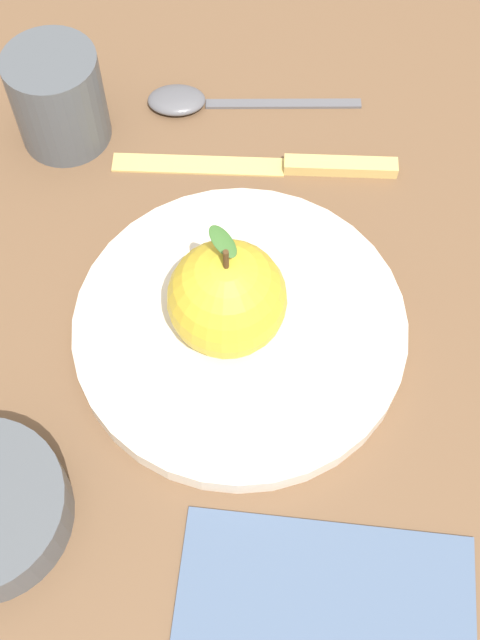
% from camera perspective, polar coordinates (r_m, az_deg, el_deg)
% --- Properties ---
extents(ground_plane, '(2.40, 2.40, 0.00)m').
position_cam_1_polar(ground_plane, '(0.58, 1.80, 0.02)').
color(ground_plane, brown).
extents(dinner_plate, '(0.23, 0.23, 0.02)m').
position_cam_1_polar(dinner_plate, '(0.57, -0.00, -0.49)').
color(dinner_plate, silver).
rests_on(dinner_plate, ground_plane).
extents(apple, '(0.08, 0.08, 0.09)m').
position_cam_1_polar(apple, '(0.52, -0.91, 1.48)').
color(apple, gold).
rests_on(apple, dinner_plate).
extents(cup, '(0.07, 0.07, 0.08)m').
position_cam_1_polar(cup, '(0.66, -12.69, 15.14)').
color(cup, '#4C5156').
rests_on(cup, ground_plane).
extents(knife, '(0.07, 0.22, 0.01)m').
position_cam_1_polar(knife, '(0.66, 2.91, 10.77)').
color(knife, '#D8B766').
rests_on(knife, ground_plane).
extents(spoon, '(0.05, 0.18, 0.01)m').
position_cam_1_polar(spoon, '(0.70, -2.74, 15.10)').
color(spoon, '#59595E').
rests_on(spoon, ground_plane).
extents(linen_napkin, '(0.18, 0.21, 0.00)m').
position_cam_1_polar(linen_napkin, '(0.51, 5.89, -21.24)').
color(linen_napkin, slate).
rests_on(linen_napkin, ground_plane).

